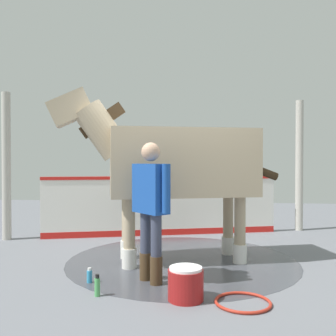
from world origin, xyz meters
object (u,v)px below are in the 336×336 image
object	(u,v)px
hose_coil	(243,302)
bottle_spray	(97,286)
handler	(151,202)
wash_bucket	(186,284)
horse	(175,164)
bottle_shampoo	(89,276)

from	to	relation	value
hose_coil	bottle_spray	bearing A→B (deg)	88.34
handler	hose_coil	distance (m)	1.54
handler	bottle_spray	world-z (taller)	handler
wash_bucket	handler	bearing A→B (deg)	40.29
horse	hose_coil	xyz separation A→B (m)	(-1.58, -0.85, -1.41)
horse	handler	xyz separation A→B (m)	(-1.00, 0.20, -0.45)
wash_bucket	bottle_spray	distance (m)	0.96
bottle_spray	hose_coil	size ratio (longest dim) A/B	0.41
bottle_spray	bottle_shampoo	bearing A→B (deg)	28.21
horse	bottle_shampoo	size ratio (longest dim) A/B	18.49
handler	bottle_shampoo	xyz separation A→B (m)	(-0.11, 0.73, -0.90)
horse	bottle_shampoo	bearing A→B (deg)	34.14
handler	wash_bucket	xyz separation A→B (m)	(-0.54, -0.46, -0.80)
handler	hose_coil	size ratio (longest dim) A/B	2.89
handler	wash_bucket	distance (m)	1.07
horse	hose_coil	world-z (taller)	horse
handler	horse	bearing A→B (deg)	33.81
bottle_spray	wash_bucket	bearing A→B (deg)	-90.22
horse	bottle_spray	xyz separation A→B (m)	(-1.54, 0.70, -1.32)
handler	wash_bucket	bearing A→B (deg)	-94.69
handler	wash_bucket	world-z (taller)	handler
hose_coil	handler	bearing A→B (deg)	60.93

